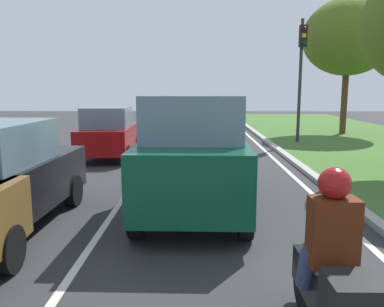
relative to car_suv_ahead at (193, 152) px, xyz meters
The scene contains 10 objects.
ground_plane 5.71m from the car_suv_ahead, 98.87° to the left, with size 60.00×60.00×0.00m, color #2D2D30.
lane_line_center 5.86m from the car_suv_ahead, 105.80° to the left, with size 0.12×32.00×0.01m, color silver.
lane_line_right_edge 6.27m from the car_suv_ahead, 63.63° to the left, with size 0.12×32.00×0.01m, color silver.
curb_right 6.50m from the car_suv_ahead, 59.62° to the left, with size 0.24×48.00×0.12m, color #9E9B93.
car_suv_ahead is the anchor object (origin of this frame).
car_hatchback_far 6.74m from the car_suv_ahead, 116.57° to the left, with size 1.83×3.75×1.78m.
motorcycle 4.55m from the car_suv_ahead, 74.12° to the right, with size 0.40×1.90×1.01m.
rider_person 4.47m from the car_suv_ahead, 73.95° to the right, with size 0.50×0.40×1.16m.
traffic_light_near_right 11.08m from the car_suv_ahead, 64.99° to the left, with size 0.32×0.50×5.36m.
tree_roadside_far 15.79m from the car_suv_ahead, 59.50° to the left, with size 4.58×4.58×6.96m.
Camera 1 is at (0.93, 0.95, 2.39)m, focal length 36.56 mm.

